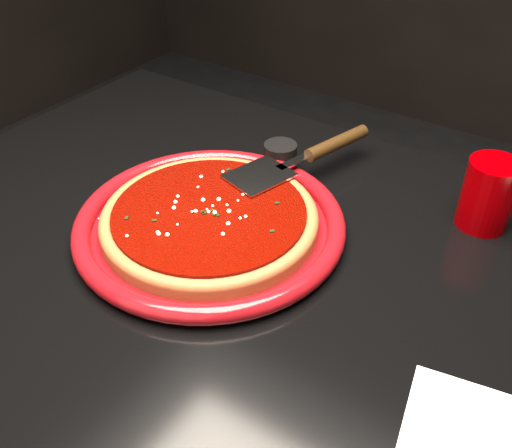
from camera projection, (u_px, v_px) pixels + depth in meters
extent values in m
cube|color=black|center=(259.00, 418.00, 1.01)|extent=(1.20, 0.80, 0.75)
cylinder|color=maroon|center=(210.00, 223.00, 0.82)|extent=(0.48, 0.48, 0.03)
cylinder|color=brown|center=(210.00, 221.00, 0.82)|extent=(0.38, 0.38, 0.02)
torus|color=brown|center=(210.00, 216.00, 0.81)|extent=(0.38, 0.38, 0.02)
cylinder|color=#630600|center=(209.00, 213.00, 0.81)|extent=(0.34, 0.34, 0.01)
cylinder|color=#8C0002|center=(488.00, 194.00, 0.81)|extent=(0.10, 0.10, 0.10)
cube|color=white|center=(478.00, 445.00, 0.56)|extent=(0.17, 0.17, 0.00)
cylinder|color=black|center=(280.00, 156.00, 0.96)|extent=(0.07, 0.07, 0.04)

